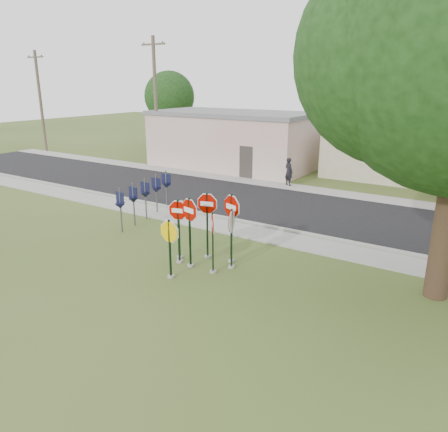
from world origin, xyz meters
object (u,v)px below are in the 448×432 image
Objects in this scene: stop_sign_center at (190,222)px; pedestrian at (289,172)px; stop_sign_yellow at (170,242)px; stop_sign_left at (178,223)px; utility_pole_near at (156,101)px.

stop_sign_center is 1.53× the size of pedestrian.
stop_sign_yellow reaches higher than pedestrian.
pedestrian is at bearing 97.88° from stop_sign_left.
stop_sign_center reaches higher than pedestrian.
stop_sign_center is at bearing 90.27° from stop_sign_yellow.
stop_sign_yellow is 1.24× the size of pedestrian.
stop_sign_left reaches higher than pedestrian.
pedestrian is (-1.84, 13.29, -0.58)m from stop_sign_left.
stop_sign_center is 13.58m from pedestrian.
stop_sign_left reaches higher than stop_sign_yellow.
pedestrian is at bearing -3.40° from utility_pole_near.
utility_pole_near is 5.44× the size of pedestrian.
stop_sign_center is 1.07× the size of stop_sign_left.
stop_sign_yellow is 0.23× the size of utility_pole_near.
stop_sign_left is 0.26× the size of utility_pole_near.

